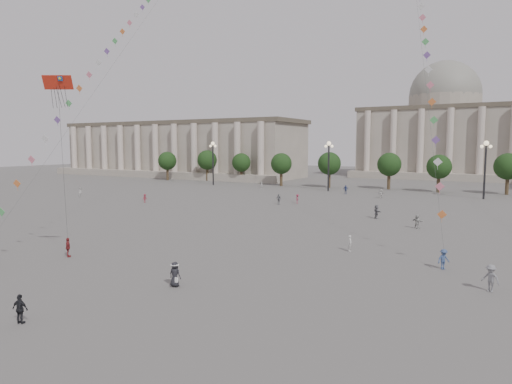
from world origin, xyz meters
The scene contains 24 objects.
ground centered at (0.00, 0.00, 0.00)m, with size 360.00×360.00×0.00m, color #5D5A58.
hall_west centered at (-75.00, 93.89, 8.43)m, with size 84.00×26.22×17.20m.
hall_central centered at (0.00, 129.22, 14.23)m, with size 48.30×34.30×35.50m.
tree_row centered at (0.00, 78.00, 5.39)m, with size 137.12×5.12×8.00m.
lamp_post_far_west centered at (-45.00, 70.00, 7.35)m, with size 2.00×0.90×10.65m.
lamp_post_mid_west centered at (-15.00, 70.00, 7.35)m, with size 2.00×0.90×10.65m.
lamp_post_mid_east centered at (15.00, 70.00, 7.35)m, with size 2.00×0.90×10.65m.
person_crowd_0 centered at (-9.85, 66.13, 0.91)m, with size 1.07×0.44×1.82m, color #394882.
person_crowd_1 centered at (-52.49, 36.41, 0.89)m, with size 0.87×0.68×1.79m, color silver.
person_crowd_2 centered at (-35.54, 35.82, 0.74)m, with size 0.96×0.55×1.48m, color maroon.
person_crowd_4 centered at (-1.82, 62.40, 0.83)m, with size 1.55×0.49×1.67m, color silver.
person_crowd_6 centered at (18.46, 11.44, 0.94)m, with size 1.21×0.70×1.88m, color slate.
person_crowd_7 centered at (9.79, 33.48, 0.85)m, with size 1.57×0.50×1.70m, color #AEAFAA.
person_crowd_10 centered at (-30.23, 68.00, 0.77)m, with size 0.56×0.37×1.54m, color beige.
person_crowd_12 centered at (3.66, 38.42, 0.93)m, with size 1.73×0.55×1.86m, color slate.
person_crowd_13 centered at (6.51, 18.13, 0.77)m, with size 0.56×0.37×1.53m, color beige.
person_crowd_16 centered at (-14.38, 44.94, 0.89)m, with size 1.04×0.43×1.78m, color slate.
person_crowd_17 centered at (-12.22, 47.79, 0.78)m, with size 1.01×0.58×1.56m, color #942842.
tourist_0 centered at (-14.66, 3.78, 0.87)m, with size 1.01×0.42×1.73m, color maroon.
tourist_4 centered at (-4.12, -7.67, 0.84)m, with size 0.98×0.41×1.68m, color black.
kite_flyer_1 centered at (14.94, 15.85, 0.82)m, with size 1.06×0.61×1.65m, color #354A77.
hat_person centered at (-0.91, 1.78, 0.92)m, with size 0.92×0.64×1.77m.
dragon_kite centered at (-10.99, 0.68, 13.87)m, with size 2.95×2.36×13.99m.
kite_train_west centered at (-26.15, 23.71, 25.36)m, with size 16.63×47.66×67.51m.
Camera 1 is at (19.39, -22.60, 9.95)m, focal length 32.00 mm.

